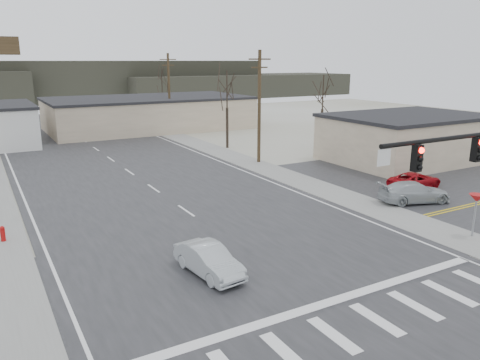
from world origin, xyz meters
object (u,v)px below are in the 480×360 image
object	(u,v)px
car_far_b	(52,113)
fire_hydrant	(3,234)
car_parked_red	(415,181)
car_parked_silver	(414,192)
car_parked_dark_b	(403,158)
car_far_a	(115,125)
car_parked_dark_a	(363,156)
sedan_crossing	(209,260)

from	to	relation	value
car_far_b	fire_hydrant	bearing A→B (deg)	-113.01
car_parked_red	car_parked_silver	distance (m)	3.65
fire_hydrant	car_parked_dark_b	world-z (taller)	car_parked_dark_b
car_far_a	car_parked_red	size ratio (longest dim) A/B	1.14
car_parked_red	car_parked_dark_b	size ratio (longest dim) A/B	1.11
car_parked_dark_a	car_parked_dark_b	xyz separation A→B (m)	(2.80, -2.04, -0.03)
car_parked_red	car_far_b	bearing A→B (deg)	11.69
car_parked_dark_a	car_far_a	bearing A→B (deg)	31.31
sedan_crossing	fire_hydrant	bearing A→B (deg)	124.09
car_parked_dark_b	car_far_b	bearing A→B (deg)	2.26
fire_hydrant	car_far_a	distance (m)	40.08
car_parked_silver	car_far_a	bearing A→B (deg)	29.34
car_parked_red	car_parked_dark_a	world-z (taller)	car_parked_dark_a
sedan_crossing	car_parked_dark_b	size ratio (longest dim) A/B	1.02
fire_hydrant	car_parked_dark_b	size ratio (longest dim) A/B	0.23
car_far_a	car_parked_dark_b	xyz separation A→B (m)	(16.68, -34.12, -0.09)
car_parked_dark_a	car_parked_red	bearing A→B (deg)	168.96
fire_hydrant	car_parked_dark_a	world-z (taller)	car_parked_dark_a
sedan_crossing	car_far_b	size ratio (longest dim) A/B	0.97
car_parked_dark_a	fire_hydrant	bearing A→B (deg)	107.13
car_far_a	car_parked_red	distance (m)	41.73
car_far_b	car_parked_dark_b	bearing A→B (deg)	-80.60
car_far_b	car_parked_silver	bearing A→B (deg)	-90.43
car_far_b	car_parked_dark_b	world-z (taller)	car_far_b
car_parked_red	car_parked_silver	world-z (taller)	car_parked_silver
car_parked_red	car_parked_dark_b	xyz separation A→B (m)	(5.60, 6.12, 0.04)
car_far_b	sedan_crossing	bearing A→B (deg)	-105.11
car_far_b	car_parked_red	size ratio (longest dim) A/B	0.95
fire_hydrant	car_parked_red	bearing A→B (deg)	-7.15
sedan_crossing	car_parked_dark_a	world-z (taller)	car_parked_dark_a
car_far_a	car_far_b	xyz separation A→B (m)	(-4.95, 20.12, -0.02)
car_parked_red	car_parked_dark_b	distance (m)	8.29
sedan_crossing	car_parked_red	bearing A→B (deg)	8.44
car_far_a	car_parked_silver	distance (m)	43.38
sedan_crossing	car_parked_silver	size ratio (longest dim) A/B	0.84
fire_hydrant	car_parked_dark_a	size ratio (longest dim) A/B	0.22
sedan_crossing	car_parked_red	xyz separation A→B (m)	(19.20, 5.31, -0.07)
car_far_a	fire_hydrant	bearing A→B (deg)	61.68
sedan_crossing	car_parked_red	distance (m)	19.92
sedan_crossing	car_parked_red	world-z (taller)	sedan_crossing
fire_hydrant	sedan_crossing	distance (m)	11.51
car_parked_dark_a	car_parked_dark_b	distance (m)	3.46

